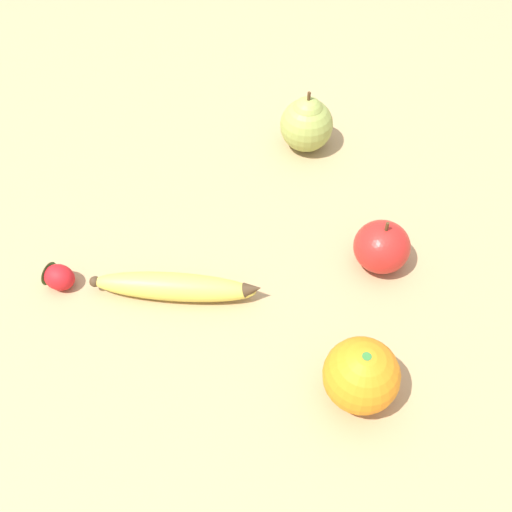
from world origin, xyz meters
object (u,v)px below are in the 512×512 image
(banana, at_px, (176,287))
(strawberry, at_px, (57,276))
(pear, at_px, (307,123))
(orange, at_px, (361,375))
(apple, at_px, (382,247))

(banana, bearing_deg, strawberry, 178.21)
(pear, xyz_separation_m, strawberry, (0.29, 0.32, -0.03))
(pear, height_order, strawberry, pear)
(orange, height_order, apple, orange)
(orange, xyz_separation_m, pear, (0.10, -0.42, 0.00))
(pear, bearing_deg, apple, 118.08)
(strawberry, bearing_deg, orange, 179.97)
(pear, height_order, apple, pear)
(orange, bearing_deg, apple, -96.35)
(pear, bearing_deg, orange, 103.06)
(orange, relative_size, pear, 0.85)
(banana, xyz_separation_m, orange, (-0.23, 0.11, 0.02))
(apple, bearing_deg, banana, 19.40)
(banana, height_order, pear, pear)
(orange, xyz_separation_m, strawberry, (0.39, -0.10, -0.03))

